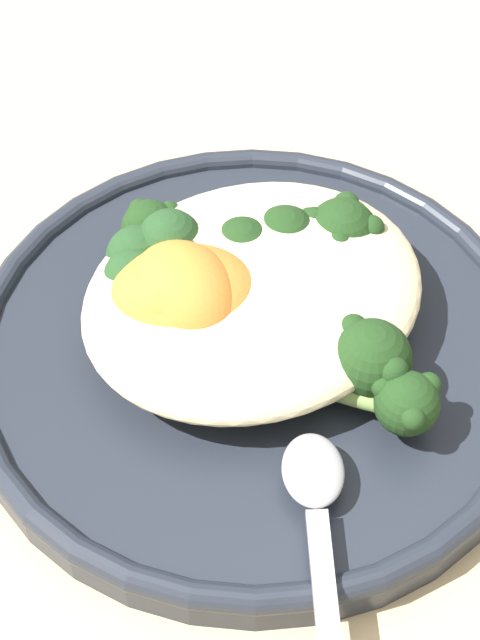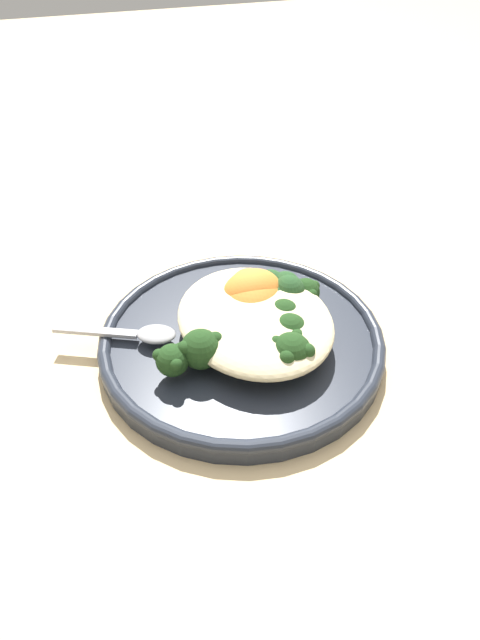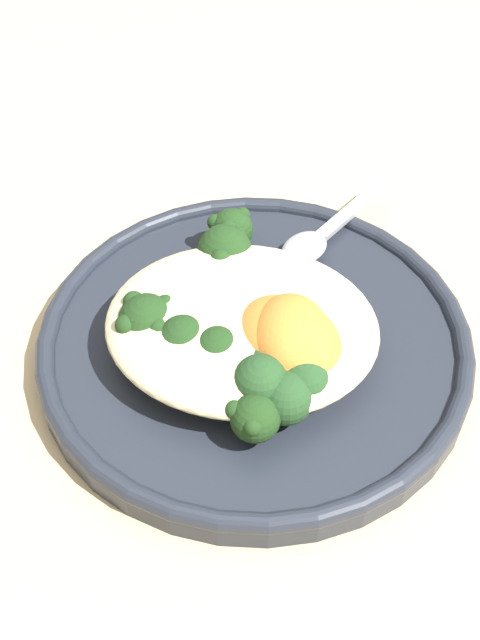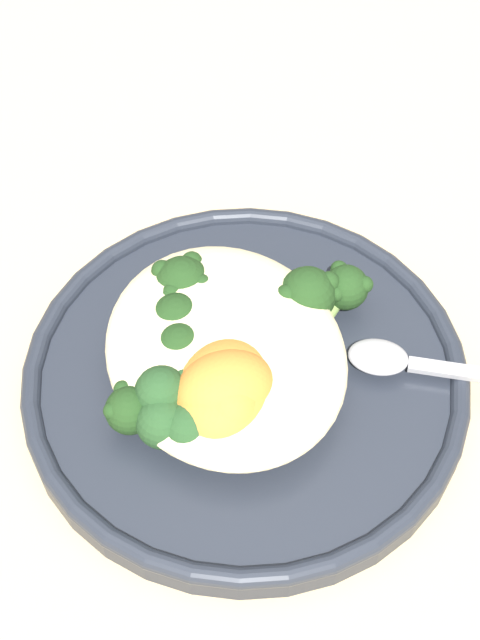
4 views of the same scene
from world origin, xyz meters
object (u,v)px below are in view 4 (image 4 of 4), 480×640
object	(u,v)px
sweet_potato_chunk_2	(227,398)
plate	(246,380)
broccoli_stalk_5	(195,357)
sweet_potato_chunk_0	(224,392)
broccoli_stalk_3	(197,305)
spoon	(403,361)
broccoli_stalk_1	(299,311)
sweet_potato_chunk_1	(225,391)
broccoli_stalk_6	(163,404)
broccoli_stalk_2	(246,317)
kale_tuft	(181,408)
broccoli_stalk_0	(325,311)
quinoa_mound	(226,352)
broccoli_stalk_4	(191,332)

from	to	relation	value
sweet_potato_chunk_2	plate	bearing A→B (deg)	141.00
broccoli_stalk_5	sweet_potato_chunk_0	size ratio (longest dim) A/B	0.96
broccoli_stalk_3	spoon	world-z (taller)	broccoli_stalk_3
broccoli_stalk_1	sweet_potato_chunk_2	distance (m)	0.08
broccoli_stalk_1	sweet_potato_chunk_1	world-z (taller)	sweet_potato_chunk_1
broccoli_stalk_1	broccoli_stalk_6	size ratio (longest dim) A/B	0.71
broccoli_stalk_2	kale_tuft	bearing A→B (deg)	145.11
broccoli_stalk_5	broccoli_stalk_6	size ratio (longest dim) A/B	0.60
broccoli_stalk_1	broccoli_stalk_2	xyz separation A→B (m)	(-0.01, -0.03, -0.00)
broccoli_stalk_0	plate	bearing A→B (deg)	165.69
broccoli_stalk_2	broccoli_stalk_1	bearing A→B (deg)	-91.09
plate	spoon	bearing A→B (deg)	71.46
broccoli_stalk_6	broccoli_stalk_5	bearing A→B (deg)	-135.60
broccoli_stalk_1	broccoli_stalk_3	bearing A→B (deg)	113.62
plate	broccoli_stalk_3	size ratio (longest dim) A/B	2.23
quinoa_mound	sweet_potato_chunk_2	distance (m)	0.04
quinoa_mound	broccoli_stalk_4	bearing A→B (deg)	-146.28
quinoa_mound	kale_tuft	world-z (taller)	kale_tuft
broccoli_stalk_2	broccoli_stalk_6	size ratio (longest dim) A/B	0.67
plate	sweet_potato_chunk_1	size ratio (longest dim) A/B	4.56
broccoli_stalk_6	broccoli_stalk_1	bearing A→B (deg)	-156.21
sweet_potato_chunk_0	spoon	distance (m)	0.11
broccoli_stalk_4	broccoli_stalk_5	bearing A→B (deg)	141.87
broccoli_stalk_0	broccoli_stalk_6	xyz separation A→B (m)	(0.03, -0.11, -0.00)
quinoa_mound	broccoli_stalk_4	world-z (taller)	broccoli_stalk_4
plate	quinoa_mound	distance (m)	0.03
broccoli_stalk_0	sweet_potato_chunk_1	world-z (taller)	sweet_potato_chunk_1
broccoli_stalk_5	broccoli_stalk_6	bearing A→B (deg)	84.27
quinoa_mound	broccoli_stalk_1	xyz separation A→B (m)	(-0.01, 0.05, -0.00)
plate	spoon	world-z (taller)	spoon
plate	broccoli_stalk_6	size ratio (longest dim) A/B	2.34
quinoa_mound	kale_tuft	size ratio (longest dim) A/B	2.95
broccoli_stalk_0	broccoli_stalk_2	size ratio (longest dim) A/B	1.38
broccoli_stalk_6	sweet_potato_chunk_2	bearing A→B (deg)	162.08
broccoli_stalk_0	sweet_potato_chunk_2	size ratio (longest dim) A/B	2.05
plate	sweet_potato_chunk_2	size ratio (longest dim) A/B	5.17
broccoli_stalk_5	sweet_potato_chunk_2	size ratio (longest dim) A/B	1.32
broccoli_stalk_0	broccoli_stalk_3	world-z (taller)	broccoli_stalk_3
broccoli_stalk_6	kale_tuft	size ratio (longest dim) A/B	2.08
broccoli_stalk_4	broccoli_stalk_5	xyz separation A→B (m)	(0.02, -0.00, -0.00)
broccoli_stalk_5	broccoli_stalk_1	bearing A→B (deg)	-126.51
broccoli_stalk_0	sweet_potato_chunk_0	size ratio (longest dim) A/B	1.50
broccoli_stalk_1	broccoli_stalk_5	distance (m)	0.07
broccoli_stalk_0	broccoli_stalk_5	xyz separation A→B (m)	(0.01, -0.08, 0.00)
plate	sweet_potato_chunk_0	xyz separation A→B (m)	(0.02, -0.02, 0.03)
broccoli_stalk_3	broccoli_stalk_5	distance (m)	0.04
broccoli_stalk_5	sweet_potato_chunk_1	world-z (taller)	sweet_potato_chunk_1
quinoa_mound	broccoli_stalk_0	size ratio (longest dim) A/B	1.53
broccoli_stalk_4	kale_tuft	world-z (taller)	kale_tuft
sweet_potato_chunk_2	spoon	size ratio (longest dim) A/B	0.48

